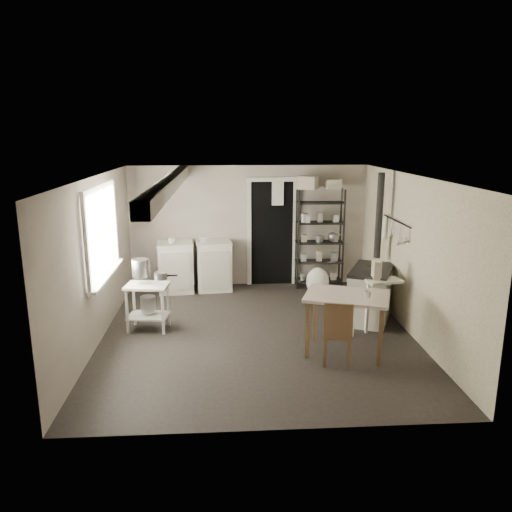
{
  "coord_description": "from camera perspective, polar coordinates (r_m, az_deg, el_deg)",
  "views": [
    {
      "loc": [
        -0.47,
        -6.88,
        2.86
      ],
      "look_at": [
        0.0,
        0.3,
        1.1
      ],
      "focal_mm": 35.0,
      "sensor_mm": 36.0,
      "label": 1
    }
  ],
  "objects": [
    {
      "name": "wallpaper_panel",
      "position": [
        7.59,
        17.28,
        0.09
      ],
      "size": [
        0.01,
        5.0,
        2.3
      ],
      "primitive_type": null,
      "color": "beige",
      "rests_on": "wall_right"
    },
    {
      "name": "prep_table",
      "position": [
        7.62,
        -12.25,
        -5.41
      ],
      "size": [
        0.67,
        0.51,
        0.7
      ],
      "primitive_type": null,
      "rotation": [
        0.0,
        0.0,
        -0.13
      ],
      "color": "silver",
      "rests_on": "ground"
    },
    {
      "name": "wall_right",
      "position": [
        7.59,
        17.35,
        0.09
      ],
      "size": [
        0.02,
        5.0,
        2.3
      ],
      "primitive_type": "cube",
      "color": "#AEA294",
      "rests_on": "ground"
    },
    {
      "name": "wall_left",
      "position": [
        7.31,
        -17.73,
        -0.45
      ],
      "size": [
        0.02,
        5.0,
        2.3
      ],
      "primitive_type": "cube",
      "color": "#AEA294",
      "rests_on": "ground"
    },
    {
      "name": "floor_crock",
      "position": [
        7.46,
        10.6,
        -8.41
      ],
      "size": [
        0.17,
        0.17,
        0.17
      ],
      "primitive_type": "cylinder",
      "rotation": [
        0.0,
        0.0,
        -0.34
      ],
      "color": "silver",
      "rests_on": "ground"
    },
    {
      "name": "flour_sack",
      "position": [
        9.17,
        7.06,
        -2.97
      ],
      "size": [
        0.47,
        0.41,
        0.51
      ],
      "primitive_type": "ellipsoid",
      "rotation": [
        0.0,
        0.0,
        0.14
      ],
      "color": "white",
      "rests_on": "ground"
    },
    {
      "name": "work_table",
      "position": [
        6.81,
        10.22,
        -7.84
      ],
      "size": [
        1.26,
        1.07,
        0.81
      ],
      "primitive_type": null,
      "rotation": [
        0.0,
        0.0,
        -0.34
      ],
      "color": "beige",
      "rests_on": "ground"
    },
    {
      "name": "doorway",
      "position": [
        9.58,
        1.84,
        2.54
      ],
      "size": [
        0.96,
        0.1,
        2.08
      ],
      "primitive_type": null,
      "color": "silver",
      "rests_on": "ground"
    },
    {
      "name": "table_cup",
      "position": [
        6.59,
        12.6,
        -4.77
      ],
      "size": [
        0.12,
        0.12,
        0.09
      ],
      "primitive_type": "imported",
      "rotation": [
        0.0,
        0.0,
        -0.35
      ],
      "color": "silver",
      "rests_on": "work_table"
    },
    {
      "name": "storage_box_a",
      "position": [
        9.3,
        5.91,
        8.43
      ],
      "size": [
        0.44,
        0.42,
        0.24
      ],
      "primitive_type": "cube",
      "rotation": [
        0.0,
        0.0,
        -0.43
      ],
      "color": "beige",
      "rests_on": "shelf_rack"
    },
    {
      "name": "ceiling",
      "position": [
        6.92,
        0.16,
        9.1
      ],
      "size": [
        5.0,
        5.0,
        0.0
      ],
      "primitive_type": "plane",
      "rotation": [
        3.14,
        0.0,
        0.0
      ],
      "color": "silver",
      "rests_on": "wall_back"
    },
    {
      "name": "mixing_bowl",
      "position": [
        9.27,
        -6.1,
        1.79
      ],
      "size": [
        0.29,
        0.29,
        0.06
      ],
      "primitive_type": "imported",
      "rotation": [
        0.0,
        0.0,
        0.1
      ],
      "color": "silver",
      "rests_on": "base_cabinets"
    },
    {
      "name": "base_cabinets",
      "position": [
        9.39,
        -7.0,
        -1.17
      ],
      "size": [
        1.47,
        0.75,
        0.93
      ],
      "primitive_type": null,
      "rotation": [
        0.0,
        0.0,
        0.1
      ],
      "color": "beige",
      "rests_on": "ground"
    },
    {
      "name": "storage_box_b",
      "position": [
        9.39,
        8.81,
        8.27
      ],
      "size": [
        0.27,
        0.25,
        0.17
      ],
      "primitive_type": "cube",
      "rotation": [
        0.0,
        0.0,
        -0.0
      ],
      "color": "beige",
      "rests_on": "shelf_rack"
    },
    {
      "name": "saucepan",
      "position": [
        7.42,
        -10.82,
        -2.24
      ],
      "size": [
        0.19,
        0.19,
        0.1
      ],
      "primitive_type": "cylinder",
      "rotation": [
        0.0,
        0.0,
        -0.06
      ],
      "color": "#BCBCBF",
      "rests_on": "prep_table"
    },
    {
      "name": "floor",
      "position": [
        7.47,
        0.15,
        -8.78
      ],
      "size": [
        5.0,
        5.0,
        0.0
      ],
      "primitive_type": "plane",
      "color": "black",
      "rests_on": "ground"
    },
    {
      "name": "stove",
      "position": [
        8.07,
        12.96,
        -4.08
      ],
      "size": [
        0.97,
        1.2,
        0.82
      ],
      "primitive_type": null,
      "rotation": [
        0.0,
        0.0,
        -0.44
      ],
      "color": "beige",
      "rests_on": "ground"
    },
    {
      "name": "stovepipe",
      "position": [
        8.25,
        13.9,
        4.49
      ],
      "size": [
        0.13,
        0.13,
        1.29
      ],
      "primitive_type": null,
      "rotation": [
        0.0,
        0.0,
        -0.41
      ],
      "color": "black",
      "rests_on": "stove"
    },
    {
      "name": "window",
      "position": [
        7.42,
        -17.34,
        2.55
      ],
      "size": [
        0.12,
        1.76,
        1.28
      ],
      "primitive_type": null,
      "color": "silver",
      "rests_on": "wall_left"
    },
    {
      "name": "shelf_rack",
      "position": [
        9.5,
        7.27,
        2.04
      ],
      "size": [
        0.9,
        0.37,
        1.88
      ],
      "primitive_type": null,
      "rotation": [
        0.0,
        0.0,
        -0.03
      ],
      "color": "black",
      "rests_on": "ground"
    },
    {
      "name": "bucket",
      "position": [
        7.67,
        -12.22,
        -5.41
      ],
      "size": [
        0.25,
        0.25,
        0.25
      ],
      "primitive_type": "cylinder",
      "rotation": [
        0.0,
        0.0,
        -0.13
      ],
      "color": "#BCBCBF",
      "rests_on": "prep_table"
    },
    {
      "name": "counter_cup",
      "position": [
        9.18,
        -9.64,
        1.69
      ],
      "size": [
        0.16,
        0.16,
        0.1
      ],
      "primitive_type": "imported",
      "rotation": [
        0.0,
        0.0,
        0.21
      ],
      "color": "silver",
      "rests_on": "base_cabinets"
    },
    {
      "name": "wall_front",
      "position": [
        4.73,
        2.24,
        -7.48
      ],
      "size": [
        4.5,
        0.02,
        2.3
      ],
      "primitive_type": "cube",
      "color": "#AEA294",
      "rests_on": "ground"
    },
    {
      "name": "stockpot",
      "position": [
        7.56,
        -13.07,
        -1.34
      ],
      "size": [
        0.27,
        0.27,
        0.26
      ],
      "primitive_type": "cylinder",
      "rotation": [
        0.0,
        0.0,
        0.09
      ],
      "color": "#BCBCBF",
      "rests_on": "prep_table"
    },
    {
      "name": "ceiling_beam",
      "position": [
        6.95,
        -9.85,
        8.09
      ],
      "size": [
        0.18,
        5.0,
        0.18
      ],
      "primitive_type": null,
      "color": "silver",
      "rests_on": "ceiling"
    },
    {
      "name": "side_ledge",
      "position": [
        7.61,
        14.23,
        -5.31
      ],
      "size": [
        0.57,
        0.38,
        0.8
      ],
      "primitive_type": null,
      "rotation": [
        0.0,
        0.0,
        0.21
      ],
      "color": "silver",
      "rests_on": "ground"
    },
    {
      "name": "wall_back",
      "position": [
        9.55,
        -0.86,
        3.42
      ],
      "size": [
        4.5,
        0.02,
        2.3
      ],
      "primitive_type": "cube",
      "color": "#AEA294",
      "rests_on": "ground"
    },
    {
      "name": "chair",
      "position": [
        6.45,
        9.35,
        -8.05
      ],
      "size": [
        0.43,
        0.44,
        0.86
      ],
      "primitive_type": null,
      "rotation": [
        0.0,
        0.0,
        -0.23
      ],
      "color": "brown",
      "rests_on": "ground"
    },
    {
      "name": "shelf_jar",
      "position": [
        9.33,
        5.95,
        4.46
      ],
      "size": [
        0.09,
        0.1,
        0.19
      ],
      "primitive_type": "imported",
      "rotation": [
        0.0,
        0.0,
        -0.12
      ],
      "color": "silver",
      "rests_on": "shelf_rack"
    },
    {
      "name": "utensil_rail",
      "position": [
        8.05,
        15.65,
        3.86
      ],
      "size": [
        0.06,
        1.2,
        0.44
      ],
      "primitive_type": null,
      "color": "#BCBCBF",
      "rests_on": "wall_right"
    },
    {
      "name": "oats_box",
      "position": [
        7.46,
        13.64,
        -1.01
      ],
      "size": [
        0.12,
        0.19,
        0.27
      ],
      "primitive_type": "cube",
      "rotation": [
        0.0,
        0.0,
        -0.06
      ],
      "color": "beige",
      "rests_on": "side_ledge"
    }
  ]
}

